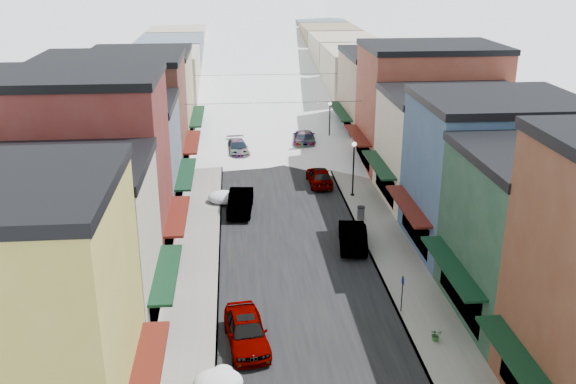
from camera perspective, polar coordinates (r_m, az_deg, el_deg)
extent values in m
cube|color=black|center=(80.39, -2.11, 6.64)|extent=(10.00, 160.00, 0.01)
cube|color=gray|center=(80.33, -6.85, 6.55)|extent=(3.20, 160.00, 0.15)
cube|color=gray|center=(80.95, 2.59, 6.78)|extent=(3.20, 160.00, 0.15)
cube|color=slate|center=(80.29, -5.73, 6.59)|extent=(0.10, 160.00, 0.15)
cube|color=slate|center=(80.77, 1.50, 6.76)|extent=(0.10, 160.00, 0.15)
cube|color=#51150E|center=(27.30, -12.43, -15.29)|extent=(1.20, 7.22, 0.15)
cube|color=beige|center=(35.03, -20.09, -5.28)|extent=(10.00, 8.00, 9.00)
cube|color=black|center=(33.37, -21.06, 2.12)|extent=(10.20, 8.20, 0.50)
cube|color=black|center=(34.53, -10.77, -7.11)|extent=(1.20, 6.80, 0.15)
cube|color=maroon|center=(41.82, -18.36, 1.26)|extent=(11.00, 8.00, 12.00)
cube|color=black|center=(40.34, -19.34, 9.69)|extent=(11.20, 8.20, 0.50)
cube|color=#51150E|center=(41.78, -9.78, -2.09)|extent=(1.20, 6.80, 0.15)
cube|color=slate|center=(50.15, -15.52, 2.54)|extent=(10.00, 9.00, 8.50)
cube|color=black|center=(49.03, -16.01, 7.55)|extent=(10.20, 9.20, 0.50)
cube|color=black|center=(49.73, -9.06, 1.61)|extent=(1.20, 7.65, 0.15)
cube|color=#5F2C1F|center=(58.60, -15.10, 6.10)|extent=(12.00, 9.00, 10.50)
cube|color=black|center=(57.58, -15.60, 11.40)|extent=(12.20, 9.20, 0.50)
cube|color=#51150E|center=(58.32, -8.51, 4.42)|extent=(1.20, 7.65, 0.15)
cube|color=tan|center=(68.19, -12.87, 7.77)|extent=(10.00, 11.00, 9.50)
cube|color=black|center=(67.33, -13.21, 11.93)|extent=(10.20, 11.20, 0.50)
cube|color=black|center=(67.99, -8.06, 6.70)|extent=(1.20, 9.35, 0.15)
cube|color=black|center=(28.61, 20.18, -14.35)|extent=(1.20, 7.65, 0.15)
cube|color=#1D3E2C|center=(37.40, 22.64, -4.00)|extent=(10.00, 9.00, 9.00)
cube|color=black|center=(35.85, 23.65, 2.96)|extent=(10.20, 9.20, 0.50)
cube|color=black|center=(35.75, 14.31, -6.41)|extent=(1.20, 7.65, 0.15)
cube|color=#334E73|center=(44.79, 17.66, 1.23)|extent=(10.00, 9.00, 10.00)
cube|color=black|center=(43.46, 18.39, 7.78)|extent=(10.20, 9.20, 0.50)
cube|color=#51150E|center=(43.59, 10.58, -1.18)|extent=(1.20, 7.65, 0.15)
cube|color=beige|center=(53.19, 14.52, 3.63)|extent=(11.00, 9.00, 8.50)
cube|color=black|center=(52.14, 14.95, 8.37)|extent=(11.20, 9.20, 0.50)
cube|color=black|center=(51.81, 8.03, 2.43)|extent=(1.20, 7.65, 0.15)
cube|color=brown|center=(61.30, 12.37, 7.17)|extent=(12.00, 9.00, 11.00)
cube|color=black|center=(60.31, 12.78, 12.49)|extent=(12.20, 9.20, 0.50)
cube|color=#51150E|center=(60.25, 6.17, 5.04)|extent=(1.20, 7.65, 0.15)
cube|color=#A08169|center=(70.65, 9.19, 8.24)|extent=(10.00, 11.00, 9.00)
cube|color=black|center=(69.84, 9.41, 12.05)|extent=(10.20, 11.20, 0.50)
cube|color=black|center=(69.80, 4.63, 7.19)|extent=(1.20, 9.35, 0.15)
cube|color=gray|center=(81.88, -11.11, 9.39)|extent=(9.00, 13.00, 8.00)
cube|color=gray|center=(83.04, 6.56, 9.78)|extent=(9.00, 13.00, 8.00)
cube|color=gray|center=(95.61, -10.29, 10.96)|extent=(9.00, 13.00, 8.00)
cube|color=gray|center=(96.61, 4.93, 11.29)|extent=(9.00, 13.00, 8.00)
cube|color=gray|center=(109.41, -9.68, 12.13)|extent=(9.00, 13.00, 8.00)
cube|color=gray|center=(110.28, 3.69, 12.43)|extent=(9.00, 13.00, 8.00)
cube|color=gray|center=(123.26, -9.20, 13.04)|extent=(9.00, 13.00, 8.00)
cube|color=gray|center=(124.03, 2.71, 13.31)|extent=(9.00, 13.00, 8.00)
cylinder|color=black|center=(59.54, -1.17, 7.94)|extent=(16.40, 0.04, 0.04)
cylinder|color=black|center=(74.24, -1.97, 10.39)|extent=(16.40, 0.04, 0.04)
imported|color=#97989E|center=(33.63, -3.72, -12.19)|extent=(2.60, 5.16, 1.69)
imported|color=black|center=(50.14, -4.26, -0.89)|extent=(2.22, 5.23, 1.68)
imported|color=#9B9CA3|center=(64.85, -4.48, 3.92)|extent=(2.54, 5.20, 1.46)
imported|color=black|center=(44.36, 5.76, -3.84)|extent=(2.42, 5.29, 1.68)
imported|color=gray|center=(56.09, 2.81, 1.43)|extent=(2.05, 4.82, 1.63)
imported|color=black|center=(67.81, 1.43, 4.82)|extent=(2.77, 6.02, 1.71)
imported|color=#ADB1B6|center=(78.08, -2.67, 6.86)|extent=(2.36, 5.10, 1.69)
imported|color=white|center=(89.57, -1.68, 8.54)|extent=(2.88, 5.54, 1.49)
cylinder|color=black|center=(36.54, 10.10, -8.90)|extent=(0.06, 0.06, 2.22)
cube|color=#1B2199|center=(36.16, 10.18, -7.78)|extent=(0.08, 0.30, 0.40)
cylinder|color=#585A5D|center=(48.71, 6.50, -1.89)|extent=(0.55, 0.55, 0.96)
cylinder|color=black|center=(48.52, 6.52, -1.34)|extent=(0.60, 0.60, 0.06)
cylinder|color=black|center=(53.63, 5.74, -0.23)|extent=(0.32, 0.32, 0.11)
cylinder|color=black|center=(52.95, 5.82, 1.87)|extent=(0.13, 0.13, 4.25)
sphere|color=white|center=(52.28, 5.91, 4.25)|extent=(0.38, 0.38, 0.38)
cylinder|color=black|center=(68.10, 3.67, 4.28)|extent=(0.32, 0.32, 0.11)
cylinder|color=black|center=(67.56, 3.71, 5.96)|extent=(0.13, 0.13, 4.24)
sphere|color=white|center=(67.04, 3.75, 7.85)|extent=(0.38, 0.38, 0.38)
imported|color=#30682E|center=(34.75, 13.01, -12.29)|extent=(0.67, 0.62, 0.64)
ellipsoid|color=white|center=(30.79, -6.24, -16.51)|extent=(2.32, 1.96, 0.98)
ellipsoid|color=white|center=(31.90, -5.81, -15.57)|extent=(0.99, 0.89, 0.50)
ellipsoid|color=white|center=(52.18, -5.82, -0.47)|extent=(2.41, 2.04, 1.02)
ellipsoid|color=white|center=(53.39, -5.59, -0.26)|extent=(1.03, 0.93, 0.51)
ellipsoid|color=white|center=(52.11, -5.70, -0.49)|extent=(2.41, 2.04, 1.02)
ellipsoid|color=white|center=(53.32, -5.47, -0.29)|extent=(1.03, 0.93, 0.52)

